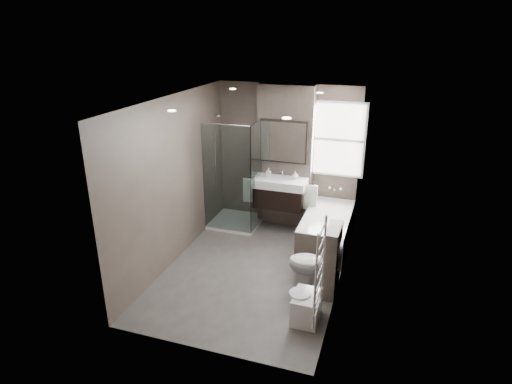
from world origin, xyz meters
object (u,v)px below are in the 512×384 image
at_px(bathtub, 327,228).
at_px(bidet, 306,307).
at_px(vanity, 280,192).
at_px(toilet, 315,264).

height_order(bathtub, bidet, bathtub).
height_order(vanity, toilet, vanity).
xyz_separation_m(vanity, toilet, (0.97, -1.66, -0.36)).
bearing_deg(bathtub, bidet, -87.53).
relative_size(toilet, bidet, 1.57).
bearing_deg(bathtub, vanity, 160.63).
height_order(vanity, bathtub, vanity).
height_order(bathtub, toilet, toilet).
xyz_separation_m(bathtub, bidet, (0.09, -2.08, -0.12)).
bearing_deg(toilet, bathtub, 178.41).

